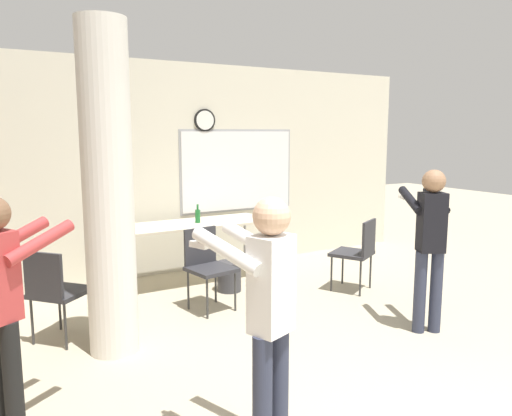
{
  "coord_description": "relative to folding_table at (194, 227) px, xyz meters",
  "views": [
    {
      "loc": [
        -2.17,
        -1.28,
        1.9
      ],
      "look_at": [
        0.0,
        2.51,
        1.23
      ],
      "focal_mm": 35.0,
      "sensor_mm": 36.0,
      "label": 1
    }
  ],
  "objects": [
    {
      "name": "person_playing_side",
      "position": [
        1.31,
        -2.57,
        0.2
      ],
      "size": [
        0.52,
        0.65,
        1.56
      ],
      "color": "#2D3347",
      "rests_on": "ground_plane"
    },
    {
      "name": "support_pillar",
      "position": [
        -1.4,
        -1.52,
        0.68
      ],
      "size": [
        0.42,
        0.42,
        2.8
      ],
      "color": "silver",
      "rests_on": "ground_plane"
    },
    {
      "name": "chair_table_front",
      "position": [
        -0.25,
        -0.96,
        -0.21
      ],
      "size": [
        0.51,
        0.51,
        0.87
      ],
      "color": "#2D2D33",
      "rests_on": "ground_plane"
    },
    {
      "name": "folding_table",
      "position": [
        0.0,
        0.0,
        0.0
      ],
      "size": [
        1.89,
        0.69,
        0.77
      ],
      "color": "beige",
      "rests_on": "ground_plane"
    },
    {
      "name": "person_playing_front",
      "position": [
        -0.99,
        -3.43,
        0.19
      ],
      "size": [
        0.48,
        0.62,
        1.55
      ],
      "color": "#2D3347",
      "rests_on": "ground_plane"
    },
    {
      "name": "bottle_on_table",
      "position": [
        0.04,
        -0.03,
        0.14
      ],
      "size": [
        0.07,
        0.07,
        0.23
      ],
      "color": "#1E6B2D",
      "rests_on": "folding_table"
    },
    {
      "name": "chair_mid_room",
      "position": [
        1.55,
        -1.3,
        -0.21
      ],
      "size": [
        0.6,
        0.6,
        0.87
      ],
      "color": "#2D2D33",
      "rests_on": "ground_plane"
    },
    {
      "name": "chair_near_pillar",
      "position": [
        -1.81,
        -1.1,
        -0.21
      ],
      "size": [
        0.62,
        0.62,
        0.87
      ],
      "color": "#2D2D33",
      "rests_on": "ground_plane"
    },
    {
      "name": "person_watching_back",
      "position": [
        -2.27,
        -2.44,
        0.18
      ],
      "size": [
        0.61,
        0.53,
        1.53
      ],
      "color": "black",
      "rests_on": "ground_plane"
    },
    {
      "name": "wall_back",
      "position": [
        -0.19,
        0.61,
        0.68
      ],
      "size": [
        8.0,
        0.15,
        2.8
      ],
      "color": "beige",
      "rests_on": "ground_plane"
    },
    {
      "name": "waste_bin",
      "position": [
        0.22,
        -0.54,
        -0.54
      ],
      "size": [
        0.29,
        0.29,
        0.36
      ],
      "color": "#38383D",
      "rests_on": "ground_plane"
    }
  ]
}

